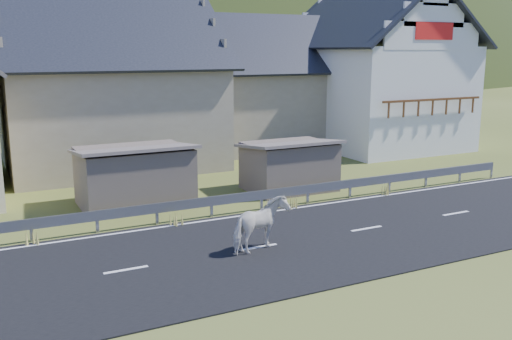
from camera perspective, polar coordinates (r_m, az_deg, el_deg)
ground at (r=17.22m, az=0.27°, el=-7.85°), size 160.00×160.00×0.00m
road at (r=17.21m, az=0.27°, el=-7.79°), size 60.00×7.00×0.04m
lane_markings at (r=17.21m, az=0.27°, el=-7.71°), size 60.00×6.60×0.01m
guardrail at (r=20.25m, az=-4.47°, el=-3.18°), size 28.10×0.09×0.75m
shed_left at (r=22.12m, az=-12.08°, el=-0.68°), size 4.30×3.30×2.40m
shed_right at (r=24.12m, az=3.32°, el=0.36°), size 3.80×2.90×2.20m
house_stone_a at (r=30.14m, az=-14.73°, el=9.28°), size 10.80×9.80×8.90m
house_stone_b at (r=35.47m, az=0.77°, el=9.36°), size 9.80×8.80×8.10m
house_white at (r=36.18m, az=11.64°, el=10.48°), size 8.80×10.80×9.70m
mountain at (r=196.53m, az=-22.94°, el=3.44°), size 440.00×280.00×260.00m
horse at (r=16.71m, az=0.46°, el=-5.50°), size 1.46×2.04×1.57m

